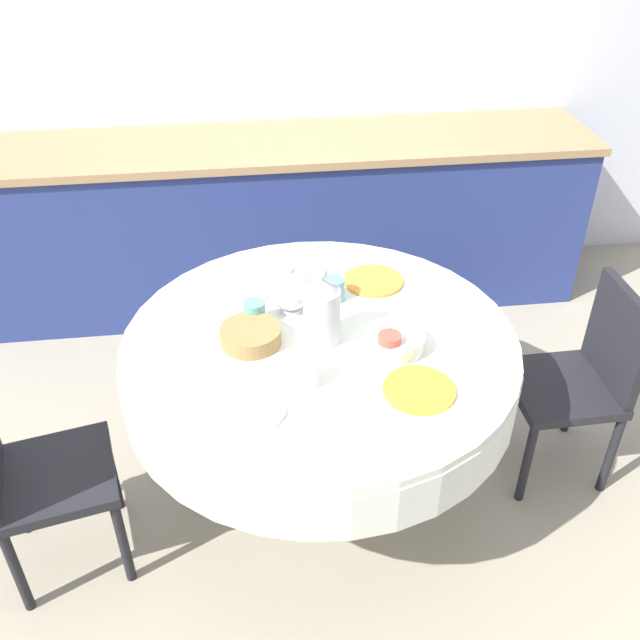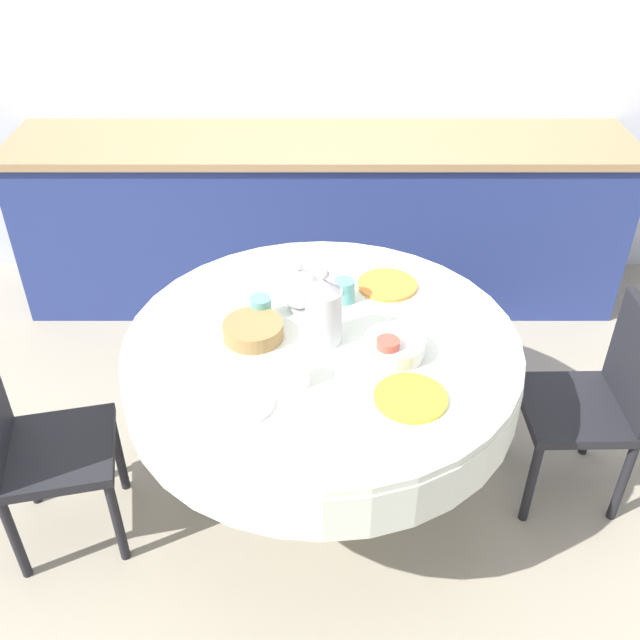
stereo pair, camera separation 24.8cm
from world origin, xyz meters
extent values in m
plane|color=#9E937F|center=(0.00, 0.00, 0.00)|extent=(12.00, 12.00, 0.00)
cube|color=silver|center=(0.00, 1.83, 1.30)|extent=(7.00, 0.05, 2.60)
cube|color=navy|center=(0.00, 1.49, 0.45)|extent=(3.20, 0.60, 0.89)
cube|color=#A37F56|center=(0.00, 1.49, 0.91)|extent=(3.24, 0.64, 0.04)
cylinder|color=brown|center=(0.00, 0.00, 0.02)|extent=(0.44, 0.44, 0.04)
cylinder|color=brown|center=(0.00, 0.00, 0.30)|extent=(0.11, 0.11, 0.52)
cylinder|color=silver|center=(0.00, 0.00, 0.65)|extent=(1.42, 1.42, 0.18)
cylinder|color=silver|center=(0.00, 0.00, 0.76)|extent=(1.41, 1.41, 0.03)
cube|color=black|center=(0.97, 0.02, 0.42)|extent=(0.41, 0.41, 0.04)
cube|color=black|center=(1.16, 0.02, 0.65)|extent=(0.04, 0.38, 0.41)
cylinder|color=black|center=(0.80, -0.16, 0.20)|extent=(0.04, 0.04, 0.40)
cylinder|color=black|center=(0.79, 0.19, 0.20)|extent=(0.04, 0.04, 0.40)
cylinder|color=black|center=(1.15, -0.16, 0.20)|extent=(0.04, 0.04, 0.40)
cylinder|color=black|center=(1.15, 0.20, 0.20)|extent=(0.04, 0.04, 0.40)
cube|color=black|center=(-0.95, -0.21, 0.42)|extent=(0.48, 0.48, 0.04)
cylinder|color=black|center=(-0.82, 0.00, 0.20)|extent=(0.04, 0.04, 0.40)
cylinder|color=black|center=(-0.74, -0.34, 0.20)|extent=(0.04, 0.04, 0.40)
cylinder|color=black|center=(-1.16, -0.07, 0.20)|extent=(0.04, 0.04, 0.40)
cylinder|color=black|center=(-1.09, -0.42, 0.20)|extent=(0.04, 0.04, 0.40)
cylinder|color=white|center=(-0.26, -0.34, 0.78)|extent=(0.24, 0.24, 0.01)
cylinder|color=white|center=(-0.08, -0.24, 0.82)|extent=(0.08, 0.08, 0.09)
cylinder|color=yellow|center=(0.28, -0.32, 0.78)|extent=(0.24, 0.24, 0.01)
cylinder|color=#CC4C3D|center=(0.22, -0.13, 0.82)|extent=(0.08, 0.08, 0.09)
cylinder|color=white|center=(-0.27, 0.33, 0.78)|extent=(0.24, 0.24, 0.01)
cylinder|color=#5BA39E|center=(-0.22, 0.12, 0.82)|extent=(0.08, 0.08, 0.09)
cylinder|color=orange|center=(0.26, 0.34, 0.78)|extent=(0.24, 0.24, 0.01)
cylinder|color=#5BA39E|center=(0.08, 0.24, 0.82)|extent=(0.08, 0.08, 0.09)
cylinder|color=#B2B2B7|center=(0.01, -0.01, 0.88)|extent=(0.13, 0.13, 0.21)
cone|color=#B2B2B7|center=(0.01, -0.01, 1.00)|extent=(0.12, 0.12, 0.05)
sphere|color=#B2B2B7|center=(0.01, -0.01, 1.05)|extent=(0.04, 0.04, 0.04)
cylinder|color=white|center=(-0.09, 0.19, 0.78)|extent=(0.08, 0.08, 0.01)
sphere|color=white|center=(-0.09, 0.19, 0.86)|extent=(0.15, 0.15, 0.15)
cylinder|color=white|center=(0.00, 0.19, 0.87)|extent=(0.09, 0.03, 0.06)
sphere|color=white|center=(-0.09, 0.19, 0.96)|extent=(0.03, 0.03, 0.03)
cylinder|color=olive|center=(-0.24, 0.01, 0.80)|extent=(0.21, 0.21, 0.06)
cylinder|color=silver|center=(0.25, -0.09, 0.80)|extent=(0.21, 0.21, 0.06)
camera|label=1|loc=(-0.25, -2.01, 2.29)|focal=40.00mm
camera|label=2|loc=(-0.01, -2.02, 2.29)|focal=40.00mm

